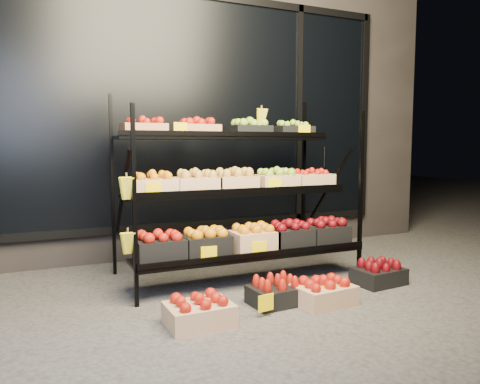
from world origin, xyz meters
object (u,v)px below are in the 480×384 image
display_rack (238,191)px  floor_crate_left (199,311)px  floor_crate_midleft (277,292)px  floor_crate_midright (324,291)px

display_rack → floor_crate_left: bearing=-126.5°
floor_crate_midleft → floor_crate_midright: floor_crate_midright is taller
floor_crate_left → floor_crate_midleft: size_ratio=1.05×
display_rack → floor_crate_midright: (0.29, -0.95, -0.69)m
floor_crate_midleft → floor_crate_left: bearing=-170.2°
floor_crate_left → floor_crate_midleft: (0.67, 0.16, -0.01)m
floor_crate_midleft → floor_crate_midright: size_ratio=0.91×
floor_crate_left → floor_crate_midleft: 0.69m
floor_crate_left → display_rack: bearing=52.4°
display_rack → floor_crate_midleft: (-0.03, -0.80, -0.69)m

